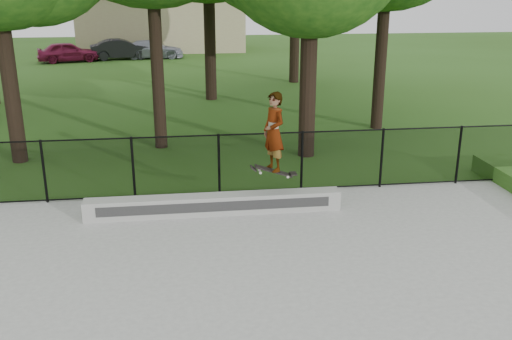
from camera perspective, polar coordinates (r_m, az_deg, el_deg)
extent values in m
cube|color=#979893|center=(8.54, -0.69, -16.62)|extent=(14.00, 12.00, 0.06)
cube|color=#A5A6A1|center=(12.56, -4.18, -3.45)|extent=(5.60, 0.40, 0.44)
imported|color=maroon|center=(39.42, -18.29, 11.15)|extent=(4.06, 2.47, 1.30)
imported|color=black|center=(39.88, -13.29, 11.68)|extent=(3.88, 2.04, 1.34)
imported|color=#9FA1B5|center=(40.02, -10.32, 11.79)|extent=(3.82, 1.72, 1.20)
cube|color=black|center=(12.36, 1.76, -0.09)|extent=(0.81, 0.23, 0.29)
imported|color=#C2DCFF|center=(12.12, 1.80, 3.83)|extent=(0.62, 0.73, 1.71)
cylinder|color=black|center=(13.86, -20.44, -0.14)|extent=(0.06, 0.06, 1.50)
cylinder|color=black|center=(13.54, -12.18, 0.20)|extent=(0.06, 0.06, 1.50)
cylinder|color=black|center=(13.52, -3.72, 0.55)|extent=(0.06, 0.06, 1.50)
cylinder|color=black|center=(13.79, 4.60, 0.89)|extent=(0.06, 0.06, 1.50)
cylinder|color=black|center=(14.33, 12.45, 1.18)|extent=(0.06, 0.06, 1.50)
cylinder|color=black|center=(15.12, 19.60, 1.43)|extent=(0.06, 0.06, 1.50)
cylinder|color=black|center=(13.32, -3.78, 3.50)|extent=(16.00, 0.04, 0.04)
cylinder|color=black|center=(13.75, -3.66, -2.23)|extent=(16.00, 0.04, 0.04)
cube|color=black|center=(13.52, -3.72, 0.55)|extent=(16.00, 0.01, 1.50)
cylinder|color=black|center=(17.28, -23.48, 8.75)|extent=(0.44, 0.44, 5.01)
cylinder|color=black|center=(17.59, -9.91, 11.25)|extent=(0.44, 0.44, 5.70)
cylinder|color=black|center=(16.56, 5.23, 9.24)|extent=(0.44, 0.44, 4.67)
cylinder|color=black|center=(20.27, 12.42, 11.63)|extent=(0.44, 0.44, 5.44)
cylinder|color=black|center=(25.08, -4.64, 13.31)|extent=(0.44, 0.44, 5.55)
cylinder|color=black|center=(29.65, 3.89, 13.20)|extent=(0.44, 0.44, 4.64)
cube|color=tan|center=(45.06, -9.34, 14.32)|extent=(12.00, 6.00, 4.00)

